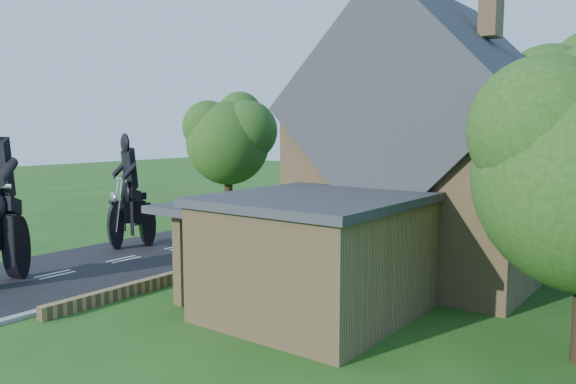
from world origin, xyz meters
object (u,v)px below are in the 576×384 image
Objects in this scene: annex at (313,252)px; motorcycle_follow at (132,231)px; house at (431,155)px; garden_wall at (282,248)px.

annex reaches higher than motorcycle_follow.
annex is at bearing -95.24° from house.
house is 13.38m from motorcycle_follow.
motorcycle_follow is at bearing -160.52° from house.
annex is 11.84m from motorcycle_follow.
motorcycle_follow is at bearing -151.04° from garden_wall.
house is 7.30m from annex.
annex is at bearing -46.16° from garden_wall.
house is 1.45× the size of annex.
garden_wall is 13.42× the size of motorcycle_follow.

